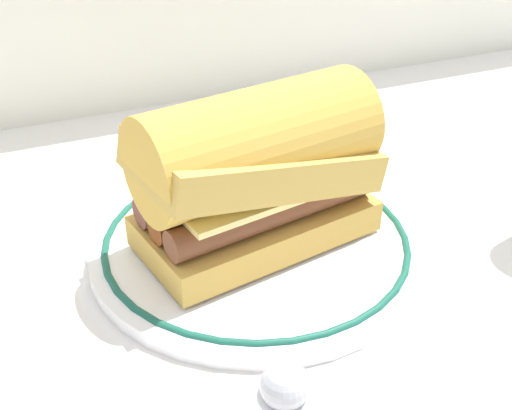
{
  "coord_description": "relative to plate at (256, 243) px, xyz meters",
  "views": [
    {
      "loc": [
        -0.19,
        -0.42,
        0.32
      ],
      "look_at": [
        -0.02,
        -0.01,
        0.04
      ],
      "focal_mm": 46.38,
      "sensor_mm": 36.0,
      "label": 1
    }
  ],
  "objects": [
    {
      "name": "ground_plane",
      "position": [
        0.02,
        0.01,
        -0.01
      ],
      "size": [
        1.5,
        1.5,
        0.0
      ],
      "primitive_type": "plane",
      "color": "silver"
    },
    {
      "name": "plate",
      "position": [
        0.0,
        0.0,
        0.0
      ],
      "size": [
        0.27,
        0.27,
        0.01
      ],
      "color": "white",
      "rests_on": "ground_plane"
    },
    {
      "name": "sausage_sandwich",
      "position": [
        -0.0,
        0.0,
        0.07
      ],
      "size": [
        0.2,
        0.13,
        0.13
      ],
      "rotation": [
        0.0,
        0.0,
        0.18
      ],
      "color": "gold",
      "rests_on": "plate"
    },
    {
      "name": "butter_knife",
      "position": [
        0.09,
        0.16,
        -0.0
      ],
      "size": [
        0.15,
        0.02,
        0.01
      ],
      "color": "silver",
      "rests_on": "ground_plane"
    }
  ]
}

